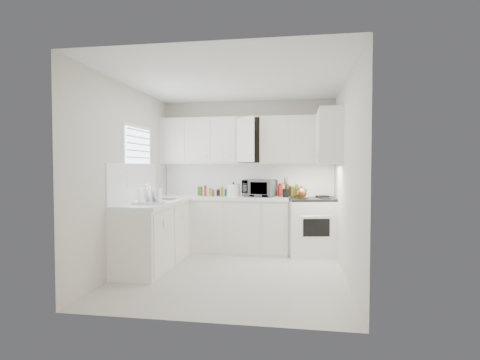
% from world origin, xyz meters
% --- Properties ---
extents(floor, '(3.20, 3.20, 0.00)m').
position_xyz_m(floor, '(0.00, 0.00, 0.00)').
color(floor, beige).
rests_on(floor, ground).
extents(ceiling, '(3.20, 3.20, 0.00)m').
position_xyz_m(ceiling, '(0.00, 0.00, 2.60)').
color(ceiling, white).
rests_on(ceiling, ground).
extents(wall_back, '(3.00, 0.00, 3.00)m').
position_xyz_m(wall_back, '(0.00, 1.60, 1.30)').
color(wall_back, silver).
rests_on(wall_back, ground).
extents(wall_front, '(3.00, 0.00, 3.00)m').
position_xyz_m(wall_front, '(0.00, -1.60, 1.30)').
color(wall_front, silver).
rests_on(wall_front, ground).
extents(wall_left, '(0.00, 3.20, 3.20)m').
position_xyz_m(wall_left, '(-1.50, 0.00, 1.30)').
color(wall_left, silver).
rests_on(wall_left, ground).
extents(wall_right, '(0.00, 3.20, 3.20)m').
position_xyz_m(wall_right, '(1.50, 0.00, 1.30)').
color(wall_right, silver).
rests_on(wall_right, ground).
extents(window_blinds, '(0.06, 0.96, 1.06)m').
position_xyz_m(window_blinds, '(-1.48, 0.35, 1.55)').
color(window_blinds, white).
rests_on(window_blinds, wall_left).
extents(lower_cabinets_back, '(2.22, 0.60, 0.90)m').
position_xyz_m(lower_cabinets_back, '(-0.39, 1.30, 0.45)').
color(lower_cabinets_back, silver).
rests_on(lower_cabinets_back, floor).
extents(lower_cabinets_left, '(0.60, 1.60, 0.90)m').
position_xyz_m(lower_cabinets_left, '(-1.20, 0.20, 0.45)').
color(lower_cabinets_left, silver).
rests_on(lower_cabinets_left, floor).
extents(countertop_back, '(2.24, 0.64, 0.05)m').
position_xyz_m(countertop_back, '(-0.39, 1.29, 0.93)').
color(countertop_back, white).
rests_on(countertop_back, lower_cabinets_back).
extents(countertop_left, '(0.64, 1.62, 0.05)m').
position_xyz_m(countertop_left, '(-1.19, 0.20, 0.93)').
color(countertop_left, white).
rests_on(countertop_left, lower_cabinets_left).
extents(backsplash_back, '(2.98, 0.02, 0.55)m').
position_xyz_m(backsplash_back, '(0.00, 1.59, 1.23)').
color(backsplash_back, white).
rests_on(backsplash_back, wall_back).
extents(backsplash_left, '(0.02, 1.60, 0.55)m').
position_xyz_m(backsplash_left, '(-1.49, 0.20, 1.23)').
color(backsplash_left, white).
rests_on(backsplash_left, wall_left).
extents(upper_cabinets_back, '(3.00, 0.33, 0.80)m').
position_xyz_m(upper_cabinets_back, '(0.00, 1.44, 1.50)').
color(upper_cabinets_back, silver).
rests_on(upper_cabinets_back, wall_back).
extents(upper_cabinets_right, '(0.33, 0.90, 0.80)m').
position_xyz_m(upper_cabinets_right, '(1.33, 0.82, 1.50)').
color(upper_cabinets_right, silver).
rests_on(upper_cabinets_right, wall_right).
extents(sink, '(0.42, 0.38, 0.30)m').
position_xyz_m(sink, '(-1.19, 0.55, 1.07)').
color(sink, gray).
rests_on(sink, countertop_left).
extents(stove, '(0.89, 0.78, 1.20)m').
position_xyz_m(stove, '(1.11, 1.30, 0.60)').
color(stove, white).
rests_on(stove, floor).
extents(tea_kettle, '(0.29, 0.27, 0.21)m').
position_xyz_m(tea_kettle, '(0.93, 1.14, 1.05)').
color(tea_kettle, brown).
rests_on(tea_kettle, stove).
extents(frying_pan, '(0.35, 0.44, 0.04)m').
position_xyz_m(frying_pan, '(1.29, 1.46, 0.96)').
color(frying_pan, black).
rests_on(frying_pan, stove).
extents(microwave, '(0.58, 0.42, 0.35)m').
position_xyz_m(microwave, '(0.24, 1.31, 1.12)').
color(microwave, gray).
rests_on(microwave, countertop_back).
extents(rice_cooker, '(0.28, 0.28, 0.24)m').
position_xyz_m(rice_cooker, '(-0.21, 1.34, 1.07)').
color(rice_cooker, white).
rests_on(rice_cooker, countertop_back).
extents(paper_towel, '(0.12, 0.12, 0.27)m').
position_xyz_m(paper_towel, '(-0.02, 1.45, 1.08)').
color(paper_towel, white).
rests_on(paper_towel, countertop_back).
extents(utensil_crock, '(0.13, 0.13, 0.33)m').
position_xyz_m(utensil_crock, '(0.68, 1.21, 1.12)').
color(utensil_crock, black).
rests_on(utensil_crock, countertop_back).
extents(dish_rack, '(0.49, 0.41, 0.24)m').
position_xyz_m(dish_rack, '(-1.13, -0.10, 1.07)').
color(dish_rack, white).
rests_on(dish_rack, countertop_left).
extents(spice_left_0, '(0.06, 0.06, 0.13)m').
position_xyz_m(spice_left_0, '(-0.85, 1.42, 1.02)').
color(spice_left_0, olive).
rests_on(spice_left_0, countertop_back).
extents(spice_left_1, '(0.06, 0.06, 0.13)m').
position_xyz_m(spice_left_1, '(-0.78, 1.33, 1.02)').
color(spice_left_1, '#236A2B').
rests_on(spice_left_1, countertop_back).
extents(spice_left_2, '(0.06, 0.06, 0.13)m').
position_xyz_m(spice_left_2, '(-0.70, 1.42, 1.02)').
color(spice_left_2, red).
rests_on(spice_left_2, countertop_back).
extents(spice_left_3, '(0.06, 0.06, 0.13)m').
position_xyz_m(spice_left_3, '(-0.62, 1.33, 1.02)').
color(spice_left_3, yellow).
rests_on(spice_left_3, countertop_back).
extents(spice_left_4, '(0.06, 0.06, 0.13)m').
position_xyz_m(spice_left_4, '(-0.55, 1.42, 1.02)').
color(spice_left_4, brown).
rests_on(spice_left_4, countertop_back).
extents(spice_left_5, '(0.06, 0.06, 0.13)m').
position_xyz_m(spice_left_5, '(-0.47, 1.33, 1.02)').
color(spice_left_5, black).
rests_on(spice_left_5, countertop_back).
extents(spice_left_6, '(0.06, 0.06, 0.13)m').
position_xyz_m(spice_left_6, '(-0.40, 1.42, 1.02)').
color(spice_left_6, olive).
rests_on(spice_left_6, countertop_back).
extents(spice_left_7, '(0.06, 0.06, 0.13)m').
position_xyz_m(spice_left_7, '(-0.32, 1.33, 1.02)').
color(spice_left_7, '#236A2B').
rests_on(spice_left_7, countertop_back).
extents(sauce_right_0, '(0.06, 0.06, 0.19)m').
position_xyz_m(sauce_right_0, '(0.58, 1.46, 1.05)').
color(sauce_right_0, red).
rests_on(sauce_right_0, countertop_back).
extents(sauce_right_1, '(0.06, 0.06, 0.19)m').
position_xyz_m(sauce_right_1, '(0.64, 1.40, 1.05)').
color(sauce_right_1, yellow).
rests_on(sauce_right_1, countertop_back).
extents(sauce_right_2, '(0.06, 0.06, 0.19)m').
position_xyz_m(sauce_right_2, '(0.69, 1.46, 1.05)').
color(sauce_right_2, brown).
rests_on(sauce_right_2, countertop_back).
extents(sauce_right_3, '(0.06, 0.06, 0.19)m').
position_xyz_m(sauce_right_3, '(0.74, 1.40, 1.05)').
color(sauce_right_3, black).
rests_on(sauce_right_3, countertop_back).
extents(sauce_right_4, '(0.06, 0.06, 0.19)m').
position_xyz_m(sauce_right_4, '(0.80, 1.46, 1.05)').
color(sauce_right_4, olive).
rests_on(sauce_right_4, countertop_back).
extents(sauce_right_5, '(0.06, 0.06, 0.19)m').
position_xyz_m(sauce_right_5, '(0.85, 1.40, 1.05)').
color(sauce_right_5, '#236A2B').
rests_on(sauce_right_5, countertop_back).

